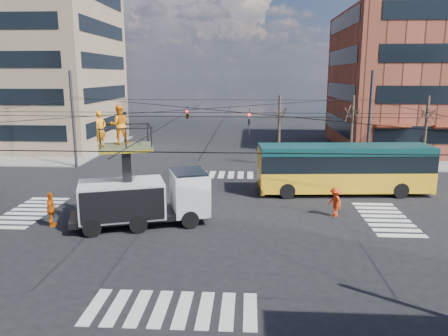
% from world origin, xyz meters
% --- Properties ---
extents(ground, '(120.00, 120.00, 0.00)m').
position_xyz_m(ground, '(0.00, 0.00, 0.00)').
color(ground, black).
rests_on(ground, ground).
extents(sidewalk_ne, '(18.00, 18.00, 0.12)m').
position_xyz_m(sidewalk_ne, '(21.00, 21.00, 0.06)').
color(sidewalk_ne, slate).
rests_on(sidewalk_ne, ground).
extents(sidewalk_nw, '(18.00, 18.00, 0.12)m').
position_xyz_m(sidewalk_nw, '(-21.00, 21.00, 0.06)').
color(sidewalk_nw, slate).
rests_on(sidewalk_nw, ground).
extents(crosswalks, '(22.40, 22.40, 0.02)m').
position_xyz_m(crosswalks, '(0.00, 0.00, 0.01)').
color(crosswalks, silver).
rests_on(crosswalks, ground).
extents(building_tower, '(18.06, 16.06, 30.00)m').
position_xyz_m(building_tower, '(-21.98, 23.98, 15.00)').
color(building_tower, '#836E53').
rests_on(building_tower, ground).
extents(building_ne, '(20.06, 16.06, 14.00)m').
position_xyz_m(building_ne, '(21.98, 23.98, 7.00)').
color(building_ne, brown).
rests_on(building_ne, ground).
extents(overhead_network, '(24.24, 24.24, 8.00)m').
position_xyz_m(overhead_network, '(-0.07, 0.40, 4.29)').
color(overhead_network, '#2D2D30').
rests_on(overhead_network, ground).
extents(tree_a, '(2.00, 2.00, 6.00)m').
position_xyz_m(tree_a, '(5.00, 13.50, 4.63)').
color(tree_a, '#382B21').
rests_on(tree_a, ground).
extents(tree_b, '(2.00, 2.00, 6.00)m').
position_xyz_m(tree_b, '(11.00, 13.50, 4.63)').
color(tree_b, '#382B21').
rests_on(tree_b, ground).
extents(tree_c, '(2.00, 2.00, 6.00)m').
position_xyz_m(tree_c, '(17.00, 13.50, 4.63)').
color(tree_c, '#382B21').
rests_on(tree_c, ground).
extents(utility_truck, '(7.37, 4.37, 6.21)m').
position_xyz_m(utility_truck, '(-2.91, -1.70, 2.04)').
color(utility_truck, black).
rests_on(utility_truck, ground).
extents(city_bus, '(11.30, 3.46, 3.20)m').
position_xyz_m(city_bus, '(8.71, 5.06, 1.72)').
color(city_bus, orange).
rests_on(city_bus, ground).
extents(traffic_cone, '(0.36, 0.36, 0.63)m').
position_xyz_m(traffic_cone, '(-5.85, -0.74, 0.31)').
color(traffic_cone, red).
rests_on(traffic_cone, ground).
extents(worker_ground, '(0.65, 1.12, 1.80)m').
position_xyz_m(worker_ground, '(-7.61, -2.27, 0.90)').
color(worker_ground, orange).
rests_on(worker_ground, ground).
extents(flagger, '(0.99, 1.20, 1.62)m').
position_xyz_m(flagger, '(7.27, 0.24, 0.81)').
color(flagger, red).
rests_on(flagger, ground).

